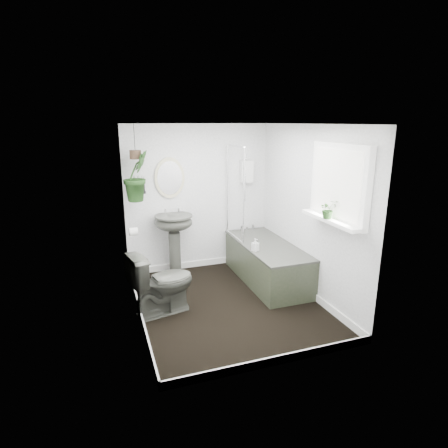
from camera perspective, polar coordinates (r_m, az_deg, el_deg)
name	(u,v)px	position (r m, az deg, el deg)	size (l,w,h in m)	color
floor	(228,304)	(5.08, 0.57, -12.03)	(2.30, 2.80, 0.02)	black
ceiling	(228,123)	(4.51, 0.65, 15.12)	(2.30, 2.80, 0.02)	white
wall_back	(198,198)	(5.98, -3.97, 3.95)	(2.30, 0.02, 2.30)	white
wall_front	(280,257)	(3.43, 8.60, -4.93)	(2.30, 0.02, 2.30)	white
wall_left	(133,228)	(4.42, -13.69, -0.54)	(0.02, 2.80, 2.30)	white
wall_right	(309,212)	(5.16, 12.82, 1.77)	(0.02, 2.80, 2.30)	white
skirting	(228,299)	(5.06, 0.57, -11.43)	(2.30, 2.80, 0.10)	white
bathtub	(267,262)	(5.67, 6.53, -5.83)	(0.72, 1.72, 0.58)	#393B35
bath_screen	(235,193)	(5.70, 1.70, 4.76)	(0.04, 0.72, 1.40)	silver
shower_box	(247,171)	(6.10, 3.47, 8.01)	(0.20, 0.10, 0.35)	white
oval_mirror	(170,178)	(5.78, -8.27, 6.96)	(0.46, 0.03, 0.62)	beige
wall_sconce	(144,186)	(5.72, -12.15, 5.68)	(0.04, 0.04, 0.22)	black
toilet_roll_holder	(133,232)	(5.17, -13.65, -1.13)	(0.11, 0.11, 0.11)	white
window_recess	(339,183)	(4.46, 17.15, 5.92)	(0.08, 1.00, 0.90)	white
window_sill	(331,220)	(4.50, 16.01, 0.63)	(0.18, 1.00, 0.04)	white
window_blinds	(336,184)	(4.43, 16.68, 5.91)	(0.01, 0.86, 0.76)	white
toilet	(162,282)	(4.75, -9.42, -8.75)	(0.45, 0.79, 0.81)	#393B35
pedestal_sink	(175,245)	(5.84, -7.53, -3.20)	(0.57, 0.48, 0.97)	#393B35
sill_plant	(328,209)	(4.45, 15.59, 2.19)	(0.20, 0.17, 0.22)	black
hanging_plant	(137,176)	(5.42, -13.17, 7.14)	(0.39, 0.32, 0.71)	black
soap_bottle	(255,245)	(5.24, 4.79, -3.17)	(0.08, 0.08, 0.18)	black
hanging_pot	(135,155)	(5.39, -13.36, 10.25)	(0.16, 0.16, 0.12)	#3A281C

